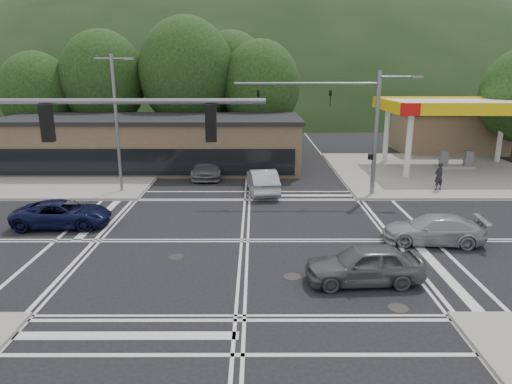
{
  "coord_description": "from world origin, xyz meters",
  "views": [
    {
      "loc": [
        0.52,
        -20.76,
        8.03
      ],
      "look_at": [
        0.56,
        3.89,
        1.4
      ],
      "focal_mm": 32.0,
      "sensor_mm": 36.0,
      "label": 1
    }
  ],
  "objects_px": {
    "car_queue_b": "(261,156)",
    "car_queue_a": "(262,181)",
    "car_northbound": "(207,166)",
    "car_silver_east": "(433,229)",
    "car_blue_west": "(63,214)",
    "car_grey_center": "(364,264)",
    "pedestrian": "(439,176)"
  },
  "relations": [
    {
      "from": "pedestrian",
      "to": "car_silver_east",
      "type": "bearing_deg",
      "value": 45.22
    },
    {
      "from": "car_blue_west",
      "to": "pedestrian",
      "type": "relative_size",
      "value": 2.65
    },
    {
      "from": "car_queue_a",
      "to": "car_silver_east",
      "type": "bearing_deg",
      "value": 123.84
    },
    {
      "from": "car_northbound",
      "to": "car_silver_east",
      "type": "bearing_deg",
      "value": -51.2
    },
    {
      "from": "car_blue_west",
      "to": "car_queue_a",
      "type": "height_order",
      "value": "car_queue_a"
    },
    {
      "from": "car_northbound",
      "to": "pedestrian",
      "type": "xyz_separation_m",
      "value": [
        16.09,
        -4.69,
        0.29
      ]
    },
    {
      "from": "car_grey_center",
      "to": "car_queue_b",
      "type": "height_order",
      "value": "car_grey_center"
    },
    {
      "from": "car_silver_east",
      "to": "pedestrian",
      "type": "distance_m",
      "value": 10.24
    },
    {
      "from": "car_queue_b",
      "to": "car_northbound",
      "type": "height_order",
      "value": "car_northbound"
    },
    {
      "from": "car_grey_center",
      "to": "car_silver_east",
      "type": "relative_size",
      "value": 0.96
    },
    {
      "from": "car_blue_west",
      "to": "car_grey_center",
      "type": "height_order",
      "value": "car_grey_center"
    },
    {
      "from": "car_silver_east",
      "to": "car_queue_a",
      "type": "height_order",
      "value": "car_queue_a"
    },
    {
      "from": "car_silver_east",
      "to": "car_queue_b",
      "type": "distance_m",
      "value": 20.52
    },
    {
      "from": "car_silver_east",
      "to": "car_queue_b",
      "type": "xyz_separation_m",
      "value": [
        -7.99,
        18.91,
        -0.0
      ]
    },
    {
      "from": "car_grey_center",
      "to": "car_queue_b",
      "type": "distance_m",
      "value": 23.4
    },
    {
      "from": "pedestrian",
      "to": "car_northbound",
      "type": "bearing_deg",
      "value": -38.52
    },
    {
      "from": "car_blue_west",
      "to": "car_northbound",
      "type": "relative_size",
      "value": 0.91
    },
    {
      "from": "car_blue_west",
      "to": "car_grey_center",
      "type": "xyz_separation_m",
      "value": [
        14.36,
        -6.63,
        0.08
      ]
    },
    {
      "from": "car_grey_center",
      "to": "car_northbound",
      "type": "relative_size",
      "value": 0.83
    },
    {
      "from": "car_queue_a",
      "to": "pedestrian",
      "type": "distance_m",
      "value": 11.91
    },
    {
      "from": "car_queue_b",
      "to": "car_queue_a",
      "type": "bearing_deg",
      "value": 97.78
    },
    {
      "from": "car_blue_west",
      "to": "car_northbound",
      "type": "xyz_separation_m",
      "value": [
        6.46,
        11.71,
        0.1
      ]
    },
    {
      "from": "car_blue_west",
      "to": "car_grey_center",
      "type": "relative_size",
      "value": 1.1
    },
    {
      "from": "car_silver_east",
      "to": "car_queue_a",
      "type": "xyz_separation_m",
      "value": [
        -7.99,
        9.3,
        0.13
      ]
    },
    {
      "from": "car_grey_center",
      "to": "car_queue_a",
      "type": "distance_m",
      "value": 14.0
    },
    {
      "from": "car_blue_west",
      "to": "car_silver_east",
      "type": "height_order",
      "value": "car_blue_west"
    },
    {
      "from": "car_grey_center",
      "to": "car_northbound",
      "type": "bearing_deg",
      "value": -160.42
    },
    {
      "from": "car_silver_east",
      "to": "car_northbound",
      "type": "bearing_deg",
      "value": -133.06
    },
    {
      "from": "pedestrian",
      "to": "car_grey_center",
      "type": "bearing_deg",
      "value": 36.77
    },
    {
      "from": "car_queue_a",
      "to": "pedestrian",
      "type": "xyz_separation_m",
      "value": [
        11.9,
        0.15,
        0.27
      ]
    },
    {
      "from": "car_blue_west",
      "to": "car_northbound",
      "type": "bearing_deg",
      "value": -31.2
    },
    {
      "from": "car_queue_a",
      "to": "car_queue_b",
      "type": "xyz_separation_m",
      "value": [
        -0.0,
        9.61,
        -0.14
      ]
    }
  ]
}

